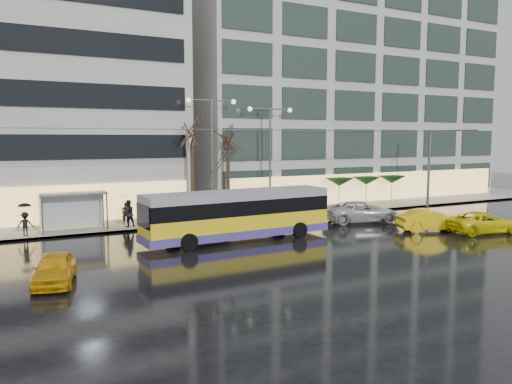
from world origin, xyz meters
TOP-DOWN VIEW (x-y plane):
  - ground at (0.00, 0.00)m, footprint 140.00×140.00m
  - sidewalk at (2.00, 14.00)m, footprint 80.00×10.00m
  - kerb at (2.00, 9.05)m, footprint 80.00×0.10m
  - building_right at (19.00, 19.00)m, footprint 32.00×14.00m
  - trolleybus at (0.58, 3.24)m, footprint 12.01×4.80m
  - catenary at (1.00, 7.94)m, footprint 42.24×5.12m
  - bus_shelter at (-8.38, 10.69)m, footprint 4.20×1.60m
  - street_lamp_near at (2.00, 10.80)m, footprint 3.96×0.36m
  - street_lamp_far at (7.00, 10.80)m, footprint 3.96×0.36m
  - tree_a at (0.50, 11.00)m, footprint 3.20×3.20m
  - tree_b at (3.50, 11.20)m, footprint 3.20×3.20m
  - parasol_a at (14.00, 11.00)m, footprint 2.50×2.50m
  - parasol_b at (17.00, 11.00)m, footprint 2.50×2.50m
  - parasol_c at (20.00, 11.00)m, footprint 2.50×2.50m
  - taxi_a at (-10.37, -1.52)m, footprint 2.39×4.17m
  - taxi_b at (13.46, 0.01)m, footprint 4.74×3.04m
  - taxi_c at (16.08, -2.04)m, footprint 5.39×3.28m
  - sedan_silver at (11.63, 4.99)m, footprint 6.13×3.99m
  - pedestrian_a at (-4.46, 11.21)m, footprint 1.12×1.13m
  - pedestrian_b at (-4.52, 10.15)m, footprint 1.02×0.86m
  - pedestrian_c at (-10.99, 9.90)m, footprint 1.09×1.00m

SIDE VIEW (x-z plane):
  - ground at x=0.00m, z-range 0.00..0.00m
  - sidewalk at x=2.00m, z-range 0.00..0.15m
  - kerb at x=2.00m, z-range 0.00..0.15m
  - taxi_a at x=-10.37m, z-range 0.00..1.34m
  - taxi_c at x=16.08m, z-range 0.00..1.40m
  - taxi_b at x=13.46m, z-range 0.00..1.47m
  - sedan_silver at x=11.63m, z-range 0.00..1.57m
  - pedestrian_b at x=-4.52m, z-range 0.15..2.03m
  - pedestrian_c at x=-10.99m, z-range 0.22..2.33m
  - trolleybus at x=0.58m, z-range -1.27..4.25m
  - pedestrian_a at x=-4.46m, z-range 0.52..2.71m
  - bus_shelter at x=-8.38m, z-range 0.71..3.22m
  - parasol_a at x=14.00m, z-range 1.12..3.77m
  - parasol_b at x=17.00m, z-range 1.12..3.77m
  - parasol_c at x=20.00m, z-range 1.12..3.77m
  - catenary at x=1.00m, z-range 0.75..7.75m
  - street_lamp_far at x=7.00m, z-range 1.45..9.98m
  - street_lamp_near at x=2.00m, z-range 1.48..10.51m
  - tree_b at x=3.50m, z-range 2.55..10.25m
  - tree_a at x=0.50m, z-range 2.89..11.29m
  - building_right at x=19.00m, z-range 0.15..25.15m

